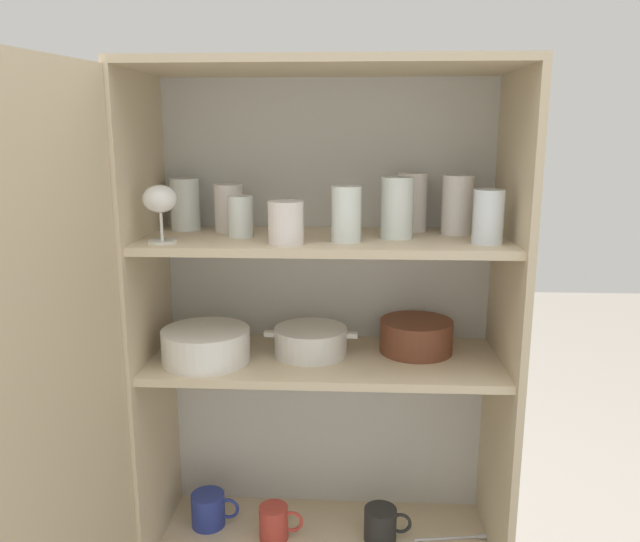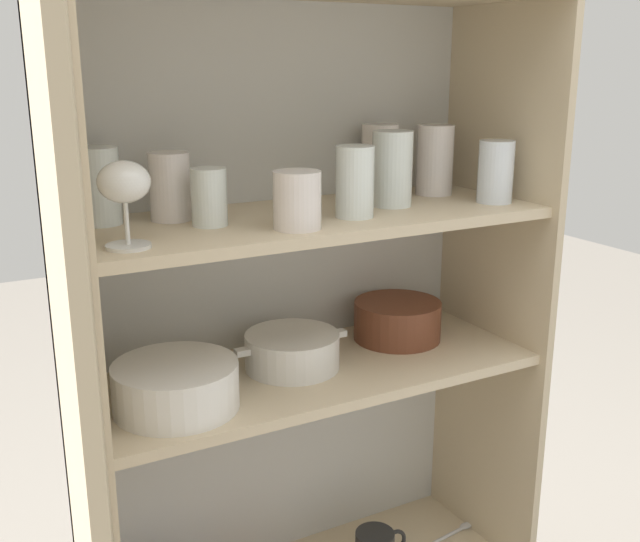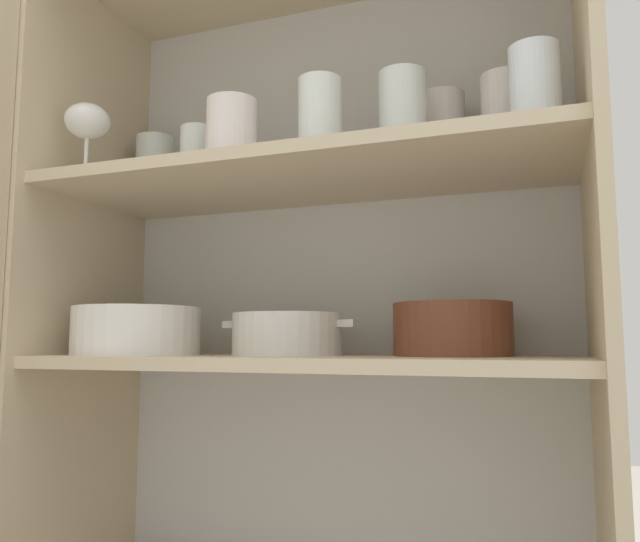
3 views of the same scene
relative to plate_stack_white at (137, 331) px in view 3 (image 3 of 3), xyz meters
The scene contains 18 objects.
cupboard_back_panel 0.37m from the plate_stack_white, 36.97° to the left, with size 0.90×0.02×1.48m, color silver.
cupboard_side_left 0.19m from the plate_stack_white, 163.93° to the left, with size 0.02×0.37×1.48m, color #CCB793.
cupboard_side_right 0.74m from the plate_stack_white, ahead, with size 0.02×0.37×1.48m, color #CCB793.
shelf_board_middle 0.30m from the plate_stack_white, ahead, with size 0.86×0.33×0.02m, color beige.
shelf_board_upper 0.39m from the plate_stack_white, ahead, with size 0.86×0.33×0.02m, color beige.
tumbler_glass_0 0.57m from the plate_stack_white, ahead, with size 0.08×0.08×0.14m.
tumbler_glass_1 0.38m from the plate_stack_white, 15.11° to the right, with size 0.08×0.08×0.10m.
tumbler_glass_2 0.36m from the plate_stack_white, 117.94° to the left, with size 0.08×0.08×0.13m.
tumbler_glass_3 0.47m from the plate_stack_white, ahead, with size 0.07×0.07×0.13m.
tumbler_glass_4 0.33m from the plate_stack_white, 23.18° to the left, with size 0.06×0.06×0.10m.
tumbler_glass_5 0.34m from the plate_stack_white, 68.83° to the left, with size 0.07×0.07×0.12m.
tumbler_glass_6 0.62m from the plate_stack_white, 16.89° to the left, with size 0.08×0.08×0.15m.
tumbler_glass_7 0.70m from the plate_stack_white, ahead, with size 0.08×0.08×0.14m.
tumbler_glass_8 0.73m from the plate_stack_white, ahead, with size 0.07×0.07×0.12m.
wine_glass_0 0.37m from the plate_stack_white, 144.69° to the right, with size 0.08×0.08×0.13m.
plate_stack_white is the anchor object (origin of this frame).
mixing_bowl_large 0.53m from the plate_stack_white, 10.42° to the left, with size 0.18×0.18×0.08m.
casserole_dish 0.26m from the plate_stack_white, 13.88° to the left, with size 0.23×0.18×0.07m.
Camera 3 is at (0.37, -0.77, 0.82)m, focal length 35.00 mm.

